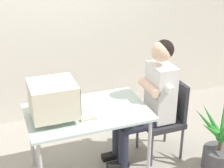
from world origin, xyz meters
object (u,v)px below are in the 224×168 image
object	(u,v)px
crt_monitor	(53,99)
person_seated	(151,98)
keyboard	(84,109)
office_chair	(166,115)
potted_plant	(220,145)
desk	(88,116)

from	to	relation	value
crt_monitor	person_seated	bearing A→B (deg)	4.61
crt_monitor	keyboard	size ratio (longest dim) A/B	1.00
office_chair	crt_monitor	bearing A→B (deg)	-176.12
crt_monitor	potted_plant	size ratio (longest dim) A/B	0.59
office_chair	person_seated	bearing A→B (deg)	-180.00
desk	potted_plant	distance (m)	1.44
desk	office_chair	xyz separation A→B (m)	(0.92, 0.05, -0.18)
keyboard	potted_plant	bearing A→B (deg)	-17.94
person_seated	crt_monitor	bearing A→B (deg)	-175.39
potted_plant	office_chair	bearing A→B (deg)	131.12
person_seated	potted_plant	size ratio (longest dim) A/B	1.88
desk	person_seated	xyz separation A→B (m)	(0.72, 0.05, 0.06)
crt_monitor	office_chair	bearing A→B (deg)	3.88
desk	potted_plant	size ratio (longest dim) A/B	1.64
person_seated	desk	bearing A→B (deg)	-176.15
desk	potted_plant	xyz separation A→B (m)	(1.32, -0.42, -0.39)
desk	office_chair	world-z (taller)	office_chair
office_chair	potted_plant	xyz separation A→B (m)	(0.41, -0.47, -0.20)
desk	keyboard	bearing A→B (deg)	145.95
desk	keyboard	size ratio (longest dim) A/B	2.80
desk	crt_monitor	size ratio (longest dim) A/B	2.80
person_seated	office_chair	bearing A→B (deg)	0.00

